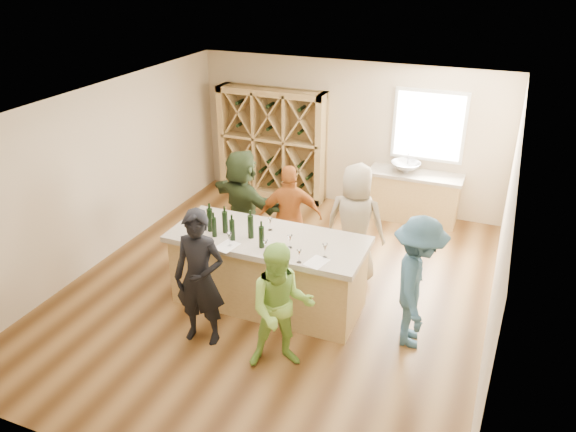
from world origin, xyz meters
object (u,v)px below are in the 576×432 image
at_px(wine_rack, 272,144).
at_px(wine_bottle_d, 232,230).
at_px(person_server, 417,283).
at_px(wine_bottle_b, 214,227).
at_px(wine_bottle_e, 251,227).
at_px(wine_bottle_a, 210,220).
at_px(sink, 406,167).
at_px(person_far_mid, 290,217).
at_px(tasting_counter_base, 268,273).
at_px(person_far_left, 243,204).
at_px(wine_bottle_c, 225,222).
at_px(person_far_right, 355,223).
at_px(person_near_right, 281,307).
at_px(person_near_left, 200,278).
at_px(wine_bottle_f, 262,237).

distance_m(wine_rack, wine_bottle_d, 4.07).
relative_size(wine_rack, person_server, 1.24).
relative_size(wine_bottle_b, wine_bottle_e, 0.85).
height_order(wine_bottle_a, person_server, person_server).
bearing_deg(sink, wine_bottle_a, -118.01).
bearing_deg(person_far_mid, tasting_counter_base, 71.77).
xyz_separation_m(wine_bottle_a, person_far_left, (-0.17, 1.33, -0.34)).
bearing_deg(wine_bottle_a, person_server, 1.00).
xyz_separation_m(wine_bottle_a, wine_bottle_c, (0.22, 0.03, -0.01)).
bearing_deg(wine_bottle_c, wine_bottle_d, -39.79).
bearing_deg(wine_bottle_a, person_far_right, 36.86).
height_order(sink, wine_bottle_e, wine_bottle_e).
relative_size(wine_rack, person_far_left, 1.21).
bearing_deg(person_far_left, person_near_right, 147.78).
relative_size(wine_bottle_d, person_far_right, 0.16).
distance_m(wine_bottle_b, person_near_right, 1.65).
distance_m(wine_rack, person_server, 5.19).
bearing_deg(tasting_counter_base, wine_bottle_b, -159.01).
relative_size(wine_bottle_d, person_near_left, 0.16).
bearing_deg(wine_bottle_a, person_far_mid, 61.24).
relative_size(wine_bottle_b, person_far_left, 0.15).
xyz_separation_m(wine_bottle_a, wine_bottle_b, (0.13, -0.13, -0.03)).
xyz_separation_m(wine_bottle_a, person_near_left, (0.35, -0.92, -0.33)).
bearing_deg(person_near_right, wine_bottle_c, 114.78).
distance_m(wine_bottle_b, wine_bottle_f, 0.73).
bearing_deg(wine_rack, person_near_left, -77.11).
height_order(wine_rack, wine_bottle_a, wine_rack).
distance_m(wine_rack, person_far_left, 2.52).
bearing_deg(person_server, wine_bottle_a, 81.06).
relative_size(person_near_right, person_server, 0.93).
distance_m(sink, person_far_right, 2.44).
xyz_separation_m(tasting_counter_base, wine_bottle_a, (-0.81, -0.13, 0.75)).
height_order(person_near_right, person_far_right, person_far_right).
xyz_separation_m(wine_bottle_c, wine_bottle_e, (0.39, -0.01, 0.01)).
xyz_separation_m(person_near_left, person_server, (2.52, 0.97, -0.03)).
bearing_deg(person_far_mid, person_near_left, 56.67).
bearing_deg(person_near_left, tasting_counter_base, 60.05).
height_order(person_near_left, wine_bottle_f, person_near_left).
distance_m(tasting_counter_base, person_near_left, 1.22).
relative_size(person_server, person_far_left, 0.98).
bearing_deg(sink, person_far_left, -132.03).
bearing_deg(wine_bottle_d, person_far_left, 111.62).
distance_m(wine_bottle_a, wine_bottle_f, 0.88).
height_order(tasting_counter_base, wine_bottle_c, wine_bottle_c).
bearing_deg(wine_bottle_d, wine_rack, 106.21).
bearing_deg(person_far_right, person_far_left, -2.96).
height_order(person_near_left, person_far_right, person_far_right).
bearing_deg(person_far_left, person_server, 179.47).
bearing_deg(wine_bottle_a, wine_bottle_e, 2.62).
xyz_separation_m(wine_rack, person_server, (3.60, -3.73, -0.21)).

